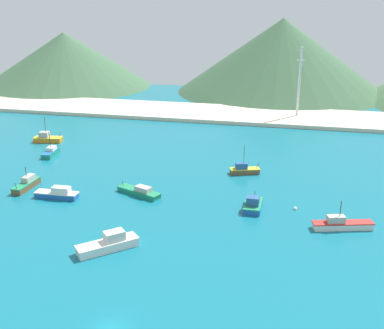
# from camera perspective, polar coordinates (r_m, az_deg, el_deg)

# --- Properties ---
(ground) EXTENTS (260.00, 280.00, 0.50)m
(ground) POSITION_cam_1_polar(r_m,az_deg,el_deg) (86.46, -2.12, -7.12)
(ground) COLOR #146B7F
(fishing_boat_0) EXTENTS (3.26, 6.73, 2.82)m
(fishing_boat_0) POSITION_cam_1_polar(r_m,az_deg,el_deg) (91.80, 7.36, -4.82)
(fishing_boat_0) COLOR #1E5BA8
(fishing_boat_0) RESTS_ON ground
(fishing_boat_6) EXTENTS (8.16, 4.38, 7.30)m
(fishing_boat_6) POSITION_cam_1_polar(r_m,az_deg,el_deg) (139.99, -17.05, 3.03)
(fishing_boat_6) COLOR orange
(fishing_boat_6) RESTS_ON ground
(fishing_boat_7) EXTENTS (9.29, 8.91, 2.98)m
(fishing_boat_7) POSITION_cam_1_polar(r_m,az_deg,el_deg) (78.24, -9.98, -9.38)
(fishing_boat_7) COLOR silver
(fishing_boat_7) RESTS_ON ground
(fishing_boat_8) EXTENTS (8.94, 2.78, 2.44)m
(fishing_boat_8) POSITION_cam_1_polar(r_m,az_deg,el_deg) (99.91, -15.88, -3.40)
(fishing_boat_8) COLOR #1E5BA8
(fishing_boat_8) RESTS_ON ground
(fishing_boat_9) EXTENTS (10.28, 6.13, 2.05)m
(fishing_boat_9) POSITION_cam_1_polar(r_m,az_deg,el_deg) (98.22, -6.32, -3.25)
(fishing_boat_9) COLOR #198466
(fishing_boat_9) RESTS_ON ground
(fishing_boat_10) EXTENTS (2.26, 8.26, 4.84)m
(fishing_boat_10) POSITION_cam_1_polar(r_m,az_deg,el_deg) (106.88, -19.28, -2.23)
(fishing_boat_10) COLOR brown
(fishing_boat_10) RESTS_ON ground
(fishing_boat_11) EXTENTS (7.11, 4.27, 6.82)m
(fishing_boat_11) POSITION_cam_1_polar(r_m,az_deg,el_deg) (109.97, 6.29, -0.62)
(fishing_boat_11) COLOR brown
(fishing_boat_11) RESTS_ON ground
(fishing_boat_12) EXTENTS (10.84, 4.89, 5.37)m
(fishing_boat_12) POSITION_cam_1_polar(r_m,az_deg,el_deg) (87.68, 17.58, -6.88)
(fishing_boat_12) COLOR silver
(fishing_boat_12) RESTS_ON ground
(fishing_boat_14) EXTENTS (3.41, 7.37, 6.14)m
(fishing_boat_14) POSITION_cam_1_polar(r_m,az_deg,el_deg) (127.54, -16.67, 1.43)
(fishing_boat_14) COLOR #198466
(fishing_boat_14) RESTS_ON ground
(buoy_2) EXTENTS (0.79, 0.79, 0.79)m
(buoy_2) POSITION_cam_1_polar(r_m,az_deg,el_deg) (93.39, 12.32, -5.23)
(buoy_2) COLOR silver
(buoy_2) RESTS_ON ground
(beach_strip) EXTENTS (247.00, 25.19, 1.20)m
(beach_strip) POSITION_cam_1_polar(r_m,az_deg,el_deg) (164.88, 5.56, 6.03)
(beach_strip) COLOR beige
(beach_strip) RESTS_ON ground
(hill_west) EXTENTS (77.48, 77.48, 24.16)m
(hill_west) POSITION_cam_1_polar(r_m,az_deg,el_deg) (228.86, -15.05, 12.11)
(hill_west) COLOR #3D6042
(hill_west) RESTS_ON ground
(hill_central) EXTENTS (89.08, 89.08, 30.87)m
(hill_central) POSITION_cam_1_polar(r_m,az_deg,el_deg) (210.86, 10.75, 12.78)
(hill_central) COLOR #3D6042
(hill_central) RESTS_ON ground
(radio_tower) EXTENTS (2.38, 1.90, 23.78)m
(radio_tower) POSITION_cam_1_polar(r_m,az_deg,el_deg) (161.69, 12.79, 9.55)
(radio_tower) COLOR silver
(radio_tower) RESTS_ON ground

